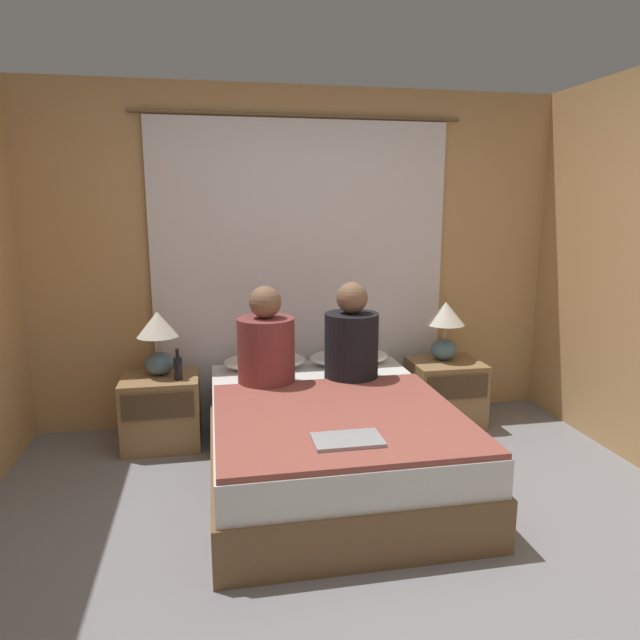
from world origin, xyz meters
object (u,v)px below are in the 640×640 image
Objects in this scene: laptop_on_bed at (347,440)px; lamp_right at (445,325)px; pillow_right at (349,357)px; beer_bottle_on_left_stand at (178,367)px; nightstand_left at (162,411)px; nightstand_right at (445,393)px; pillow_left at (265,361)px; person_left_in_bed at (266,346)px; bed at (329,440)px; lamp_left at (158,336)px; person_right_in_bed at (351,341)px.

lamp_right is at bearing 52.07° from laptop_on_bed.
beer_bottle_on_left_stand is at bearing -171.89° from pillow_right.
nightstand_left is 1.39m from pillow_right.
lamp_right is (0.00, 0.05, 0.52)m from nightstand_right.
pillow_right is 2.78× the size of beer_bottle_on_left_stand.
person_left_in_bed is at bearing -93.66° from pillow_left.
nightstand_left is 0.87× the size of pillow_left.
pillow_right reaches higher than bed.
beer_bottle_on_left_stand is at bearing 161.64° from person_left_in_bed.
nightstand_left is at bearing -173.01° from pillow_left.
person_left_in_bed is (-0.34, 0.41, 0.51)m from bed.
bed is at bearing -35.27° from lamp_left.
lamp_left reaches higher than pillow_left.
pillow_left is at bearing 100.72° from laptop_on_bed.
beer_bottle_on_left_stand is (0.13, -0.14, -0.19)m from lamp_left.
person_left_in_bed is at bearing -25.07° from lamp_left.
laptop_on_bed is at bearing -129.03° from nightstand_right.
nightstand_right is at bearing 2.49° from beer_bottle_on_left_stand.
lamp_right reaches higher than pillow_left.
pillow_left is at bearing 176.22° from nightstand_right.
lamp_right is (2.09, 0.05, 0.52)m from nightstand_left.
pillow_right is (-0.73, 0.09, 0.29)m from nightstand_right.
pillow_right is 1.24m from beer_bottle_on_left_stand.
pillow_right reaches higher than nightstand_left.
bed is 0.89m from pillow_left.
pillow_left is (-0.31, 0.78, 0.31)m from bed.
laptop_on_bed reaches higher than bed.
nightstand_right is 0.79m from pillow_right.
lamp_right is 2.08× the size of beer_bottle_on_left_stand.
laptop_on_bed is at bearing -54.30° from lamp_left.
lamp_right is (2.09, 0.00, 0.00)m from lamp_left.
pillow_right is at bearing 29.43° from person_left_in_bed.
nightstand_right is 0.87× the size of pillow_left.
bed is 1.25m from nightstand_right.
person_right_in_bed reaches higher than laptop_on_bed.
beer_bottle_on_left_stand is (0.13, -0.09, 0.33)m from nightstand_left.
pillow_right is at bearing 173.01° from nightstand_right.
nightstand_left is at bearing 180.00° from nightstand_right.
nightstand_left is at bearing 167.80° from person_right_in_bed.
beer_bottle_on_left_stand is (-1.96, -0.14, -0.19)m from lamp_right.
beer_bottle_on_left_stand reaches higher than pillow_left.
bed is 1.39m from lamp_right.
nightstand_left is 2.42× the size of beer_bottle_on_left_stand.
bed is at bearing -112.03° from pillow_right.
pillow_left reaches higher than bed.
lamp_right is at bearing 0.00° from lamp_left.
laptop_on_bed is (-0.36, -1.43, -0.02)m from pillow_right.
nightstand_left is 0.91m from person_left_in_bed.
person_right_in_bed is at bearing -101.66° from pillow_right.
person_left_in_bed is (-0.65, -0.37, 0.21)m from pillow_right.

